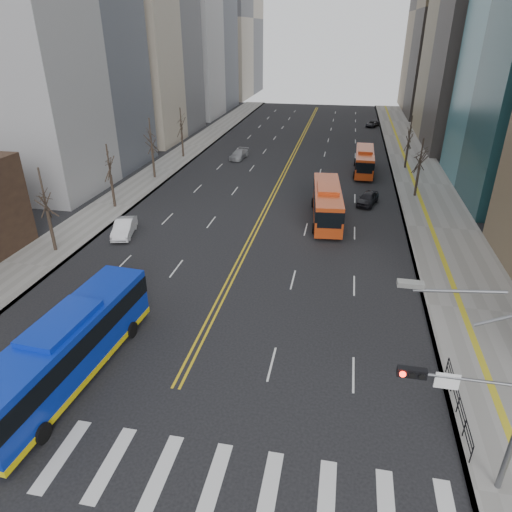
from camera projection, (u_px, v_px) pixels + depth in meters
ground at (135, 468)px, 19.87m from camera, size 220.00×220.00×0.00m
sidewalk_right at (423, 184)px, 56.33m from camera, size 7.00×130.00×0.15m
sidewalk_left at (163, 169)px, 62.23m from camera, size 5.00×130.00×0.15m
crosswalk at (135, 468)px, 19.87m from camera, size 26.70×4.00×0.01m
centerline at (292, 157)px, 68.18m from camera, size 0.55×100.00×0.01m
signal_mast at (486, 396)px, 17.08m from camera, size 5.37×0.37×9.39m
pedestrian_railing at (459, 402)px, 22.30m from camera, size 0.06×6.06×1.02m
street_trees at (204, 156)px, 49.30m from camera, size 35.20×47.20×7.60m
blue_bus at (67, 348)px, 24.24m from camera, size 3.62×13.20×3.77m
red_bus_near at (327, 201)px, 45.00m from camera, size 3.62×11.33×3.53m
red_bus_far at (364, 159)px, 60.21m from camera, size 2.65×9.99×3.19m
car_white at (124, 228)px, 42.09m from camera, size 2.56×4.75×1.49m
car_dark_mid at (368, 198)px, 49.57m from camera, size 2.75×4.40×1.40m
car_silver at (239, 154)px, 67.26m from camera, size 2.37×4.69×1.30m
car_dark_far at (372, 124)px, 89.54m from camera, size 2.96×4.30×1.09m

